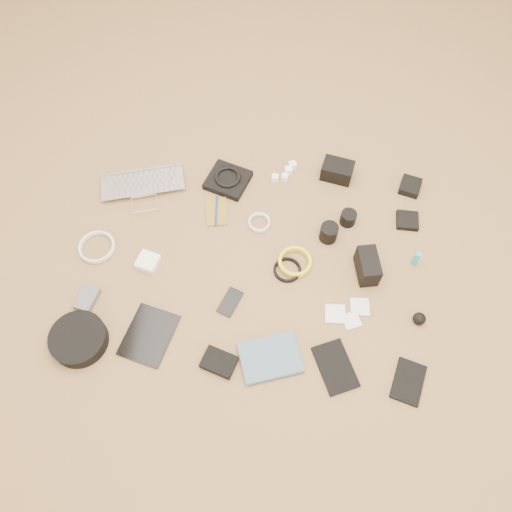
# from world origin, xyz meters

# --- Properties ---
(laptop) EXTENTS (0.42, 0.34, 0.03)m
(laptop) POSITION_xyz_m (-0.51, 0.32, 0.01)
(laptop) COLOR #B3B3B8
(laptop) RESTS_ON ground
(headphone_pouch) EXTENTS (0.22, 0.21, 0.03)m
(headphone_pouch) POSITION_xyz_m (-0.15, 0.41, 0.02)
(headphone_pouch) COLOR black
(headphone_pouch) RESTS_ON ground
(headphones) EXTENTS (0.14, 0.14, 0.01)m
(headphones) POSITION_xyz_m (-0.15, 0.41, 0.04)
(headphones) COLOR black
(headphones) RESTS_ON headphone_pouch
(charger_a) EXTENTS (0.04, 0.04, 0.03)m
(charger_a) POSITION_xyz_m (0.12, 0.49, 0.02)
(charger_a) COLOR white
(charger_a) RESTS_ON ground
(charger_b) EXTENTS (0.03, 0.03, 0.03)m
(charger_b) POSITION_xyz_m (0.06, 0.44, 0.01)
(charger_b) COLOR white
(charger_b) RESTS_ON ground
(charger_c) EXTENTS (0.04, 0.04, 0.03)m
(charger_c) POSITION_xyz_m (0.14, 0.52, 0.01)
(charger_c) COLOR white
(charger_c) RESTS_ON ground
(charger_d) EXTENTS (0.04, 0.04, 0.03)m
(charger_d) POSITION_xyz_m (0.11, 0.45, 0.01)
(charger_d) COLOR white
(charger_d) RESTS_ON ground
(dslr_camera) EXTENTS (0.15, 0.12, 0.08)m
(dslr_camera) POSITION_xyz_m (0.34, 0.48, 0.04)
(dslr_camera) COLOR black
(dslr_camera) RESTS_ON ground
(lens_pouch) EXTENTS (0.11, 0.12, 0.03)m
(lens_pouch) POSITION_xyz_m (0.66, 0.43, 0.02)
(lens_pouch) COLOR black
(lens_pouch) RESTS_ON ground
(notebook_olive) EXTENTS (0.11, 0.16, 0.01)m
(notebook_olive) POSITION_xyz_m (-0.18, 0.25, 0.00)
(notebook_olive) COLOR olive
(notebook_olive) RESTS_ON ground
(pen_blue) EXTENTS (0.02, 0.15, 0.01)m
(pen_blue) POSITION_xyz_m (-0.18, 0.25, 0.01)
(pen_blue) COLOR #122D99
(pen_blue) RESTS_ON notebook_olive
(cable_white_a) EXTENTS (0.10, 0.10, 0.01)m
(cable_white_a) POSITION_xyz_m (0.01, 0.20, 0.01)
(cable_white_a) COLOR silver
(cable_white_a) RESTS_ON ground
(lens_a) EXTENTS (0.09, 0.09, 0.08)m
(lens_a) POSITION_xyz_m (0.30, 0.15, 0.04)
(lens_a) COLOR black
(lens_a) RESTS_ON ground
(lens_b) EXTENTS (0.07, 0.07, 0.06)m
(lens_b) POSITION_xyz_m (0.38, 0.24, 0.03)
(lens_b) COLOR black
(lens_b) RESTS_ON ground
(card_reader) EXTENTS (0.09, 0.09, 0.02)m
(card_reader) POSITION_xyz_m (0.63, 0.26, 0.01)
(card_reader) COLOR black
(card_reader) RESTS_ON ground
(power_brick) EXTENTS (0.10, 0.10, 0.03)m
(power_brick) POSITION_xyz_m (-0.43, -0.02, 0.02)
(power_brick) COLOR white
(power_brick) RESTS_ON ground
(cable_white_b) EXTENTS (0.17, 0.17, 0.01)m
(cable_white_b) POSITION_xyz_m (-0.65, 0.04, 0.01)
(cable_white_b) COLOR silver
(cable_white_b) RESTS_ON ground
(cable_black) EXTENTS (0.12, 0.12, 0.01)m
(cable_black) POSITION_xyz_m (0.13, -0.01, 0.01)
(cable_black) COLOR black
(cable_black) RESTS_ON ground
(cable_yellow) EXTENTS (0.17, 0.17, 0.02)m
(cable_yellow) POSITION_xyz_m (0.16, 0.02, 0.01)
(cable_yellow) COLOR yellow
(cable_yellow) RESTS_ON ground
(flash) EXTENTS (0.10, 0.15, 0.10)m
(flash) POSITION_xyz_m (0.45, 0.00, 0.05)
(flash) COLOR black
(flash) RESTS_ON ground
(lens_cleaner) EXTENTS (0.03, 0.03, 0.08)m
(lens_cleaner) POSITION_xyz_m (0.65, 0.06, 0.04)
(lens_cleaner) COLOR #1BACB4
(lens_cleaner) RESTS_ON ground
(battery_charger) EXTENTS (0.09, 0.12, 0.03)m
(battery_charger) POSITION_xyz_m (-0.64, -0.20, 0.01)
(battery_charger) COLOR #545559
(battery_charger) RESTS_ON ground
(tablet) EXTENTS (0.22, 0.25, 0.01)m
(tablet) POSITION_xyz_m (-0.37, -0.32, 0.00)
(tablet) COLOR black
(tablet) RESTS_ON ground
(phone) EXTENTS (0.10, 0.13, 0.01)m
(phone) POSITION_xyz_m (-0.08, -0.17, 0.00)
(phone) COLOR black
(phone) RESTS_ON ground
(filter_case_left) EXTENTS (0.08, 0.08, 0.01)m
(filter_case_left) POSITION_xyz_m (0.32, -0.19, 0.01)
(filter_case_left) COLOR silver
(filter_case_left) RESTS_ON ground
(filter_case_mid) EXTENTS (0.08, 0.08, 0.01)m
(filter_case_mid) POSITION_xyz_m (0.39, -0.21, 0.00)
(filter_case_mid) COLOR silver
(filter_case_mid) RESTS_ON ground
(filter_case_right) EXTENTS (0.07, 0.07, 0.01)m
(filter_case_right) POSITION_xyz_m (0.42, -0.15, 0.01)
(filter_case_right) COLOR silver
(filter_case_right) RESTS_ON ground
(air_blower) EXTENTS (0.05, 0.05, 0.05)m
(air_blower) POSITION_xyz_m (0.64, -0.20, 0.02)
(air_blower) COLOR black
(air_blower) RESTS_ON ground
(headphone_case) EXTENTS (0.27, 0.27, 0.06)m
(headphone_case) POSITION_xyz_m (-0.63, -0.36, 0.03)
(headphone_case) COLOR black
(headphone_case) RESTS_ON ground
(drive_case) EXTENTS (0.14, 0.12, 0.03)m
(drive_case) POSITION_xyz_m (-0.10, -0.41, 0.02)
(drive_case) COLOR black
(drive_case) RESTS_ON ground
(paperback) EXTENTS (0.25, 0.22, 0.02)m
(paperback) POSITION_xyz_m (0.11, -0.46, 0.01)
(paperback) COLOR #425D71
(paperback) RESTS_ON ground
(notebook_black_a) EXTENTS (0.18, 0.22, 0.01)m
(notebook_black_a) POSITION_xyz_m (0.32, -0.40, 0.01)
(notebook_black_a) COLOR black
(notebook_black_a) RESTS_ON ground
(notebook_black_b) EXTENTS (0.15, 0.18, 0.01)m
(notebook_black_b) POSITION_xyz_m (0.58, -0.44, 0.01)
(notebook_black_b) COLOR black
(notebook_black_b) RESTS_ON ground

